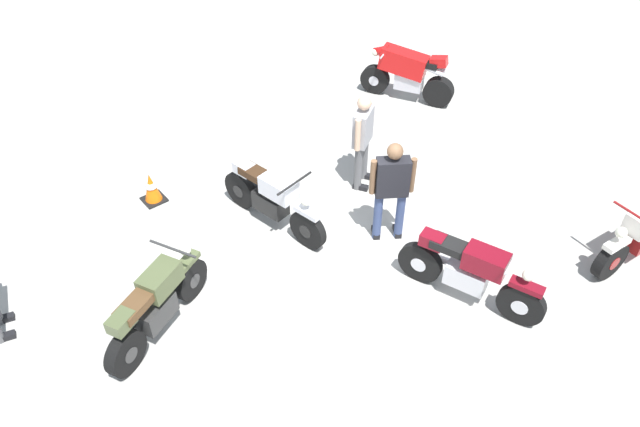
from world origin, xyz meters
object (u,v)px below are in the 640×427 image
(motorcycle_silver_cruiser, at_px, (272,198))
(motorcycle_red_sportbike, at_px, (407,72))
(motorcycle_maroon_cruiser, at_px, (470,272))
(motorcycle_olive_vintage, at_px, (156,305))
(person_in_gray_shirt, at_px, (363,136))
(traffic_cone, at_px, (151,188))
(person_in_black_shirt, at_px, (392,186))

(motorcycle_silver_cruiser, xyz_separation_m, motorcycle_red_sportbike, (-4.40, -1.48, 0.07))
(motorcycle_maroon_cruiser, xyz_separation_m, motorcycle_olive_vintage, (3.53, -2.16, -0.03))
(motorcycle_silver_cruiser, bearing_deg, person_in_gray_shirt, 77.81)
(motorcycle_olive_vintage, height_order, traffic_cone, motorcycle_olive_vintage)
(traffic_cone, bearing_deg, person_in_black_shirt, 127.93)
(motorcycle_silver_cruiser, xyz_separation_m, traffic_cone, (1.20, -1.73, -0.26))
(motorcycle_maroon_cruiser, xyz_separation_m, person_in_gray_shirt, (-0.62, -2.87, 0.43))
(person_in_gray_shirt, distance_m, traffic_cone, 3.55)
(motorcycle_maroon_cruiser, height_order, traffic_cone, motorcycle_maroon_cruiser)
(motorcycle_olive_vintage, bearing_deg, motorcycle_maroon_cruiser, -56.96)
(motorcycle_olive_vintage, height_order, person_in_black_shirt, person_in_black_shirt)
(motorcycle_silver_cruiser, distance_m, motorcycle_maroon_cruiser, 3.16)
(motorcycle_maroon_cruiser, height_order, person_in_black_shirt, person_in_black_shirt)
(motorcycle_olive_vintage, bearing_deg, motorcycle_red_sportbike, -7.09)
(motorcycle_maroon_cruiser, relative_size, person_in_black_shirt, 1.17)
(motorcycle_silver_cruiser, bearing_deg, motorcycle_olive_vintage, -81.80)
(person_in_black_shirt, relative_size, traffic_cone, 3.24)
(motorcycle_olive_vintage, relative_size, traffic_cone, 3.45)
(motorcycle_silver_cruiser, bearing_deg, motorcycle_red_sportbike, 98.61)
(motorcycle_silver_cruiser, distance_m, motorcycle_olive_vintage, 2.49)
(motorcycle_olive_vintage, distance_m, person_in_black_shirt, 3.64)
(traffic_cone, bearing_deg, motorcycle_silver_cruiser, 124.74)
(motorcycle_silver_cruiser, height_order, motorcycle_red_sportbike, motorcycle_red_sportbike)
(motorcycle_maroon_cruiser, bearing_deg, person_in_gray_shirt, 149.12)
(motorcycle_silver_cruiser, height_order, motorcycle_maroon_cruiser, same)
(motorcycle_silver_cruiser, relative_size, person_in_gray_shirt, 1.24)
(motorcycle_olive_vintage, distance_m, traffic_cone, 2.78)
(motorcycle_red_sportbike, bearing_deg, motorcycle_olive_vintage, 80.39)
(motorcycle_olive_vintage, relative_size, person_in_gray_shirt, 1.09)
(motorcycle_maroon_cruiser, distance_m, motorcycle_red_sportbike, 5.47)
(person_in_black_shirt, bearing_deg, motorcycle_olive_vintage, 115.45)
(motorcycle_maroon_cruiser, bearing_deg, traffic_cone, -171.87)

